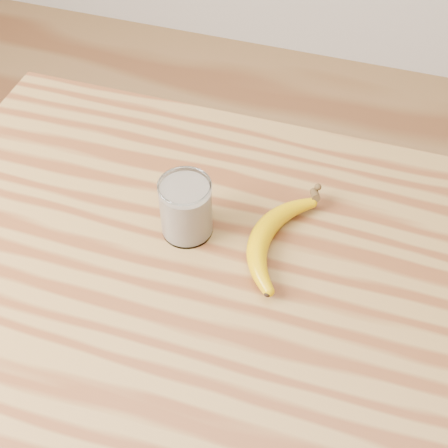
% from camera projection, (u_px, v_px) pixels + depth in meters
% --- Properties ---
extents(room, '(4.04, 4.04, 2.70)m').
position_uv_depth(room, '(240.00, 33.00, 0.67)').
color(room, olive).
rests_on(room, ground).
extents(table, '(1.20, 0.80, 0.90)m').
position_uv_depth(table, '(233.00, 320.00, 1.11)').
color(table, olive).
rests_on(table, ground).
extents(smoothie_glass, '(0.09, 0.09, 0.11)m').
position_uv_depth(smoothie_glass, '(186.00, 209.00, 1.04)').
color(smoothie_glass, white).
rests_on(smoothie_glass, table).
extents(banana, '(0.15, 0.32, 0.04)m').
position_uv_depth(banana, '(262.00, 234.00, 1.05)').
color(banana, '#C99700').
rests_on(banana, table).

